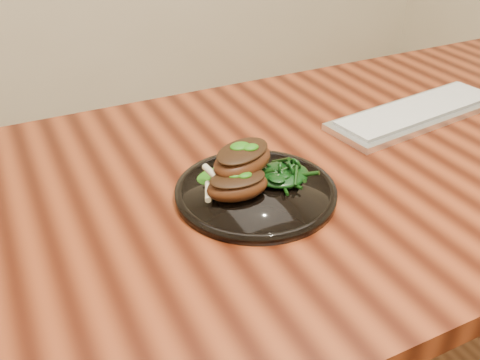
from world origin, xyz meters
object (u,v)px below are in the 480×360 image
plate (256,192)px  lamb_chop_front (237,185)px  desk (330,195)px  keyboard (417,112)px  greens_heap (282,171)px

plate → lamb_chop_front: lamb_chop_front is taller
desk → plate: 0.21m
lamb_chop_front → keyboard: bearing=14.6°
plate → greens_heap: bearing=5.2°
desk → lamb_chop_front: 0.26m
lamb_chop_front → greens_heap: lamb_chop_front is taller
greens_heap → keyboard: (0.39, 0.11, -0.02)m
desk → keyboard: 0.28m
desk → plate: (-0.19, -0.05, 0.09)m
keyboard → desk: bearing=-165.4°
desk → greens_heap: bearing=-161.7°
plate → keyboard: size_ratio=0.61×
lamb_chop_front → greens_heap: bearing=8.7°
plate → keyboard: keyboard is taller
keyboard → greens_heap: bearing=-164.1°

